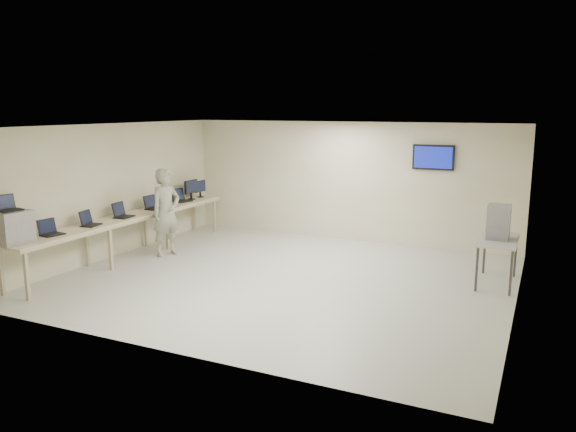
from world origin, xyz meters
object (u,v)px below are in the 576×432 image
at_px(workbench, 129,219).
at_px(soldier, 166,212).
at_px(equipment_box, 12,227).
at_px(side_table, 498,243).

relative_size(workbench, soldier, 3.22).
xyz_separation_m(workbench, equipment_box, (-0.06, -2.75, 0.35)).
relative_size(soldier, side_table, 1.34).
bearing_deg(equipment_box, soldier, 85.06).
relative_size(workbench, side_table, 4.31).
height_order(workbench, equipment_box, equipment_box).
height_order(equipment_box, soldier, soldier).
height_order(workbench, soldier, soldier).
bearing_deg(equipment_box, workbench, 95.35).
bearing_deg(workbench, side_table, 10.56).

